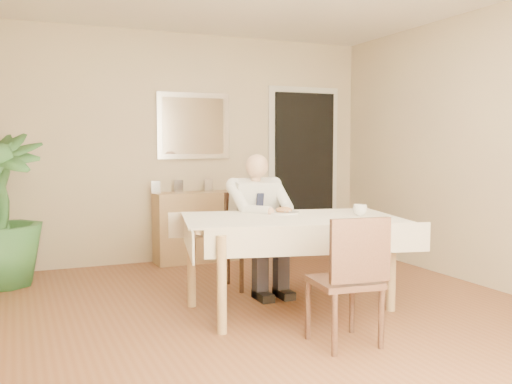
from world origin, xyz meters
name	(u,v)px	position (x,y,z in m)	size (l,w,h in m)	color
room	(274,149)	(0.00, 0.00, 1.30)	(5.00, 5.02, 2.60)	brown
doorway	(304,171)	(1.55, 2.46, 1.00)	(0.96, 0.07, 2.10)	silver
mirror	(194,126)	(0.12, 2.47, 1.55)	(0.86, 0.04, 0.76)	silver
dining_table	(290,227)	(0.24, 0.20, 0.67)	(1.93, 1.38, 0.75)	#A48150
chair_far	(249,233)	(0.24, 1.08, 0.49)	(0.45, 0.46, 0.88)	#432A1D
chair_near	(351,274)	(0.20, -0.76, 0.49)	(0.45, 0.45, 0.87)	#432A1D
seated_man	(261,216)	(0.24, 0.79, 0.69)	(0.48, 0.72, 1.24)	white
plate	(284,213)	(0.28, 0.42, 0.76)	(0.26, 0.26, 0.02)	white
food	(284,210)	(0.28, 0.42, 0.78)	(0.14, 0.14, 0.06)	#91603A
knife	(291,211)	(0.32, 0.36, 0.78)	(0.01, 0.01, 0.13)	silver
fork	(283,212)	(0.24, 0.36, 0.78)	(0.01, 0.01, 0.13)	silver
coffee_mug	(360,210)	(0.80, 0.05, 0.80)	(0.12, 0.12, 0.09)	white
sideboard	(198,227)	(0.12, 2.32, 0.40)	(0.99, 0.34, 0.80)	#A48150
photo_frame_left	(156,187)	(-0.36, 2.34, 0.87)	(0.10, 0.02, 0.14)	silver
photo_frame_center	(179,186)	(-0.09, 2.39, 0.87)	(0.10, 0.02, 0.14)	silver
photo_frame_right	(208,185)	(0.27, 2.38, 0.87)	(0.10, 0.02, 0.14)	silver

